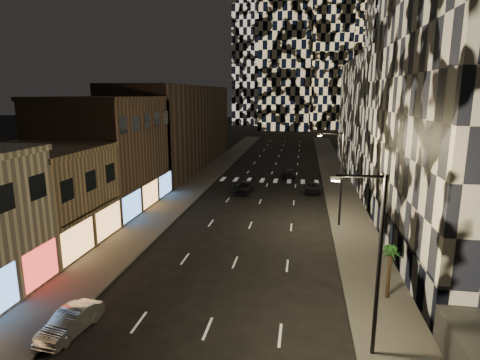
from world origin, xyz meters
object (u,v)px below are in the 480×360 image
(streetlight_far, at_px, (339,173))
(car_dark_oncoming, at_px, (289,173))
(car_silver_parked, at_px, (70,322))
(car_dark_rightlane, at_px, (313,188))
(car_dark_midlane, at_px, (244,187))
(palm_tree, at_px, (390,255))
(streetlight_near, at_px, (374,254))

(streetlight_far, height_order, car_dark_oncoming, streetlight_far)
(car_silver_parked, xyz_separation_m, car_dark_rightlane, (13.57, 34.05, -0.06))
(car_dark_midlane, relative_size, palm_tree, 1.35)
(car_dark_oncoming, bearing_deg, palm_tree, 102.64)
(car_silver_parked, relative_size, palm_tree, 1.19)
(car_dark_midlane, bearing_deg, streetlight_near, -67.30)
(car_dark_midlane, bearing_deg, car_dark_oncoming, 67.07)
(car_silver_parked, bearing_deg, streetlight_near, 9.90)
(streetlight_near, xyz_separation_m, car_dark_midlane, (-10.87, 31.84, -4.57))
(car_dark_rightlane, xyz_separation_m, palm_tree, (4.06, -27.48, 2.37))
(streetlight_near, bearing_deg, palm_tree, 70.83)
(streetlight_far, bearing_deg, car_dark_midlane, 132.57)
(streetlight_far, relative_size, car_dark_rightlane, 2.06)
(streetlight_near, xyz_separation_m, car_dark_rightlane, (-1.99, 33.45, -4.75))
(streetlight_far, relative_size, car_silver_parked, 2.21)
(streetlight_far, relative_size, car_dark_oncoming, 1.90)
(car_silver_parked, relative_size, car_dark_midlane, 0.88)
(car_dark_oncoming, xyz_separation_m, car_dark_rightlane, (3.50, -9.06, -0.08))
(streetlight_far, bearing_deg, streetlight_near, -90.00)
(streetlight_near, relative_size, palm_tree, 2.63)
(car_dark_midlane, bearing_deg, car_dark_rightlane, 14.13)
(streetlight_far, bearing_deg, palm_tree, -81.58)
(car_dark_oncoming, distance_m, palm_tree, 37.38)
(car_silver_parked, height_order, palm_tree, palm_tree)
(streetlight_far, distance_m, car_dark_rightlane, 14.40)
(car_silver_parked, bearing_deg, car_dark_oncoming, 84.54)
(streetlight_far, distance_m, car_dark_oncoming, 23.63)
(streetlight_near, distance_m, palm_tree, 6.75)
(streetlight_far, distance_m, car_dark_midlane, 16.71)
(car_dark_midlane, relative_size, car_dark_rightlane, 1.06)
(streetlight_near, height_order, palm_tree, streetlight_near)
(car_silver_parked, bearing_deg, car_dark_rightlane, 75.96)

